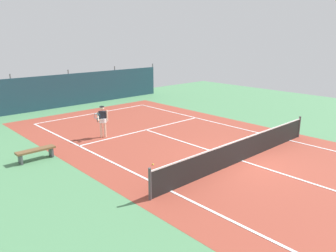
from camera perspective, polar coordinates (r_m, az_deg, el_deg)
ground_plane at (r=14.21m, az=12.70°, el=-5.94°), size 36.00×36.00×0.00m
court_surface at (r=14.21m, az=12.70°, el=-5.93°), size 11.02×26.60×0.01m
tennis_net at (r=14.03m, az=12.82°, el=-4.00°), size 10.12×0.10×1.10m
back_fence at (r=26.06m, az=-17.09°, el=4.97°), size 16.30×0.98×2.70m
tennis_player at (r=17.11m, az=-11.34°, el=1.17°), size 0.86×0.62×1.64m
tennis_ball_near_player at (r=13.44m, az=-2.65°, el=-6.68°), size 0.07×0.07×0.07m
parked_car at (r=30.07m, az=-11.41°, el=6.99°), size 2.14×4.26×1.68m
courtside_bench at (r=14.91m, az=-22.02°, el=-4.17°), size 1.60×0.40×0.49m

